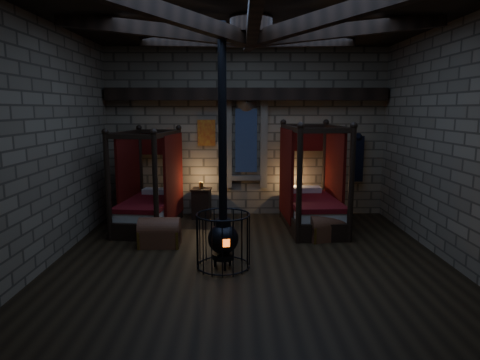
{
  "coord_description": "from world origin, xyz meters",
  "views": [
    {
      "loc": [
        -0.24,
        -7.34,
        2.7
      ],
      "look_at": [
        -0.18,
        0.6,
        1.37
      ],
      "focal_mm": 32.0,
      "sensor_mm": 36.0,
      "label": 1
    }
  ],
  "objects_px": {
    "trunk_left": "(160,233)",
    "trunk_right": "(326,228)",
    "bed_right": "(312,203)",
    "stove": "(223,234)",
    "bed_left": "(149,204)"
  },
  "relations": [
    {
      "from": "trunk_left",
      "to": "trunk_right",
      "type": "xyz_separation_m",
      "value": [
        3.39,
        0.4,
        -0.01
      ]
    },
    {
      "from": "bed_right",
      "to": "stove",
      "type": "distance_m",
      "value": 3.19
    },
    {
      "from": "bed_right",
      "to": "trunk_left",
      "type": "distance_m",
      "value": 3.53
    },
    {
      "from": "trunk_right",
      "to": "bed_left",
      "type": "bearing_deg",
      "value": 149.34
    },
    {
      "from": "bed_right",
      "to": "stove",
      "type": "bearing_deg",
      "value": -130.57
    },
    {
      "from": "trunk_left",
      "to": "stove",
      "type": "bearing_deg",
      "value": -42.44
    },
    {
      "from": "bed_left",
      "to": "trunk_right",
      "type": "relative_size",
      "value": 2.52
    },
    {
      "from": "trunk_left",
      "to": "stove",
      "type": "xyz_separation_m",
      "value": [
        1.3,
        -1.18,
        0.33
      ]
    },
    {
      "from": "stove",
      "to": "bed_right",
      "type": "bearing_deg",
      "value": 40.44
    },
    {
      "from": "trunk_left",
      "to": "bed_right",
      "type": "bearing_deg",
      "value": 22.41
    },
    {
      "from": "bed_left",
      "to": "trunk_right",
      "type": "distance_m",
      "value": 4.01
    },
    {
      "from": "bed_right",
      "to": "trunk_right",
      "type": "distance_m",
      "value": 1.01
    },
    {
      "from": "bed_right",
      "to": "trunk_right",
      "type": "relative_size",
      "value": 2.64
    },
    {
      "from": "bed_left",
      "to": "stove",
      "type": "distance_m",
      "value": 3.15
    },
    {
      "from": "trunk_right",
      "to": "stove",
      "type": "bearing_deg",
      "value": -158.89
    }
  ]
}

